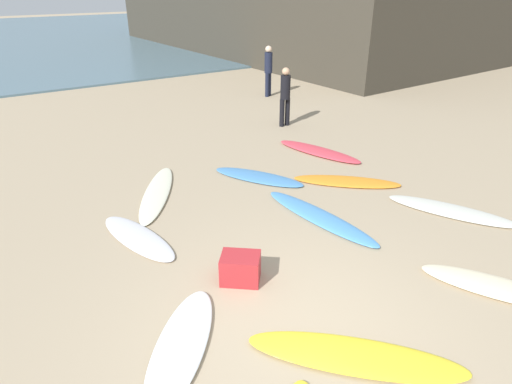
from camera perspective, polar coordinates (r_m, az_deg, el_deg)
The scene contains 14 objects.
ground_plane at distance 5.54m, azimuth 5.45°, elevation -18.02°, with size 120.00×120.00×0.00m, color tan.
surfboard_0 at distance 9.34m, azimuth 0.30°, elevation 1.98°, with size 0.58×2.07×0.07m, color #4F92D5.
surfboard_1 at distance 8.75m, azimuth 24.16°, elevation -2.24°, with size 0.59×2.26×0.07m, color silver.
surfboard_2 at distance 5.33m, azimuth 12.88°, elevation -20.22°, with size 0.58×2.45×0.08m, color yellow.
surfboard_3 at distance 7.44m, azimuth -15.21°, elevation -5.77°, with size 0.56×1.92×0.06m, color silver.
surfboard_4 at distance 5.40m, azimuth -9.76°, elevation -19.10°, with size 0.59×1.94×0.08m, color white.
surfboard_5 at distance 6.95m, azimuth 28.77°, elevation -10.82°, with size 0.56×1.92×0.09m, color #F6E7C0.
surfboard_6 at distance 10.87m, azimuth 8.22°, elevation 5.30°, with size 0.57×2.34×0.09m, color #E44352.
surfboard_7 at distance 9.33m, azimuth 11.80°, elevation 1.36°, with size 0.58×2.22×0.07m, color orange.
surfboard_8 at distance 7.85m, azimuth 8.31°, elevation -3.24°, with size 0.50×2.59×0.08m, color #529AE2.
surfboard_9 at distance 8.86m, azimuth -12.86°, elevation -0.13°, with size 0.48×2.58×0.07m, color silver.
beachgoer_near at distance 12.68m, azimuth 3.85°, elevation 12.67°, with size 0.34×0.29×1.67m.
beachgoer_mid at distance 16.20m, azimuth 1.63°, elevation 15.88°, with size 0.39×0.39×1.77m.
beach_cooler at distance 6.19m, azimuth -2.05°, elevation -9.95°, with size 0.54×0.41×0.41m, color #B2282D.
Camera 1 is at (-2.62, -3.01, 3.84)m, focal length 30.53 mm.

